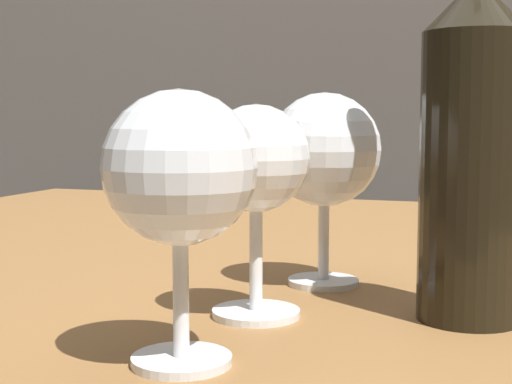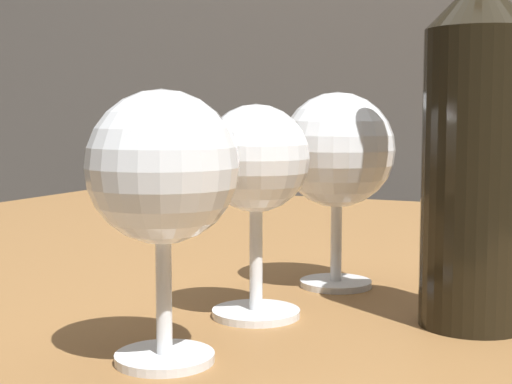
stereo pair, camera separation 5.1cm
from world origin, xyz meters
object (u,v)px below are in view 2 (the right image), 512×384
object	(u,v)px
wine_glass_pinot	(256,166)
wine_bottle	(476,140)
wine_glass_cabernet	(162,171)
wine_glass_white	(337,153)

from	to	relation	value
wine_glass_pinot	wine_bottle	xyz separation A→B (m)	(0.14, 0.04, 0.02)
wine_glass_cabernet	wine_bottle	distance (m)	0.21
wine_glass_cabernet	wine_glass_pinot	distance (m)	0.11
wine_glass_pinot	wine_glass_cabernet	bearing A→B (deg)	-93.25
wine_glass_cabernet	wine_glass_white	xyz separation A→B (m)	(0.03, 0.22, 0.00)
wine_glass_cabernet	wine_bottle	world-z (taller)	wine_bottle
wine_glass_white	wine_bottle	xyz separation A→B (m)	(0.12, -0.07, 0.01)
wine_glass_pinot	wine_bottle	world-z (taller)	wine_bottle
wine_glass_cabernet	wine_glass_pinot	bearing A→B (deg)	86.75
wine_glass_pinot	wine_glass_white	world-z (taller)	wine_glass_white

